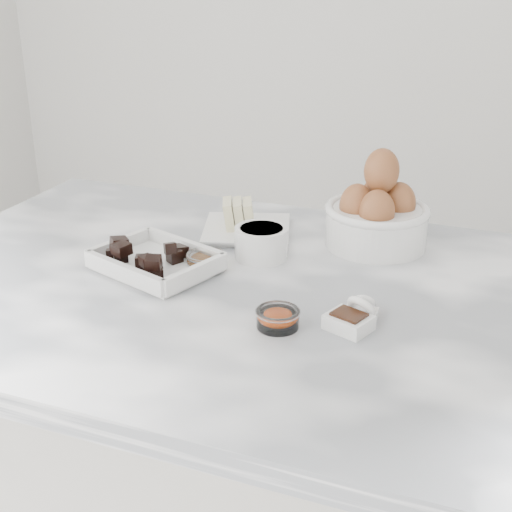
% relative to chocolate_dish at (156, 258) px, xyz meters
% --- Properties ---
extents(marble_slab, '(1.20, 0.80, 0.04)m').
position_rel_chocolate_dish_xyz_m(marble_slab, '(0.15, 0.00, -0.04)').
color(marble_slab, white).
rests_on(marble_slab, cabinet).
extents(chocolate_dish, '(0.24, 0.21, 0.05)m').
position_rel_chocolate_dish_xyz_m(chocolate_dish, '(0.00, 0.00, 0.00)').
color(chocolate_dish, white).
rests_on(chocolate_dish, marble_slab).
extents(butter_plate, '(0.21, 0.21, 0.07)m').
position_rel_chocolate_dish_xyz_m(butter_plate, '(0.08, 0.22, -0.00)').
color(butter_plate, white).
rests_on(butter_plate, marble_slab).
extents(sugar_ramekin, '(0.10, 0.10, 0.06)m').
position_rel_chocolate_dish_xyz_m(sugar_ramekin, '(0.15, 0.12, 0.01)').
color(sugar_ramekin, white).
rests_on(sugar_ramekin, marble_slab).
extents(egg_bowl, '(0.19, 0.19, 0.18)m').
position_rel_chocolate_dish_xyz_m(egg_bowl, '(0.33, 0.25, 0.04)').
color(egg_bowl, white).
rests_on(egg_bowl, marble_slab).
extents(honey_bowl, '(0.07, 0.07, 0.03)m').
position_rel_chocolate_dish_xyz_m(honey_bowl, '(0.08, 0.03, -0.01)').
color(honey_bowl, white).
rests_on(honey_bowl, marble_slab).
extents(zest_bowl, '(0.07, 0.07, 0.03)m').
position_rel_chocolate_dish_xyz_m(zest_bowl, '(0.26, -0.11, -0.01)').
color(zest_bowl, white).
rests_on(zest_bowl, marble_slab).
extents(vanilla_spoon, '(0.08, 0.09, 0.05)m').
position_rel_chocolate_dish_xyz_m(vanilla_spoon, '(0.36, -0.08, -0.01)').
color(vanilla_spoon, white).
rests_on(vanilla_spoon, marble_slab).
extents(salt_spoon, '(0.05, 0.06, 0.04)m').
position_rel_chocolate_dish_xyz_m(salt_spoon, '(0.37, -0.05, -0.01)').
color(salt_spoon, white).
rests_on(salt_spoon, marble_slab).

